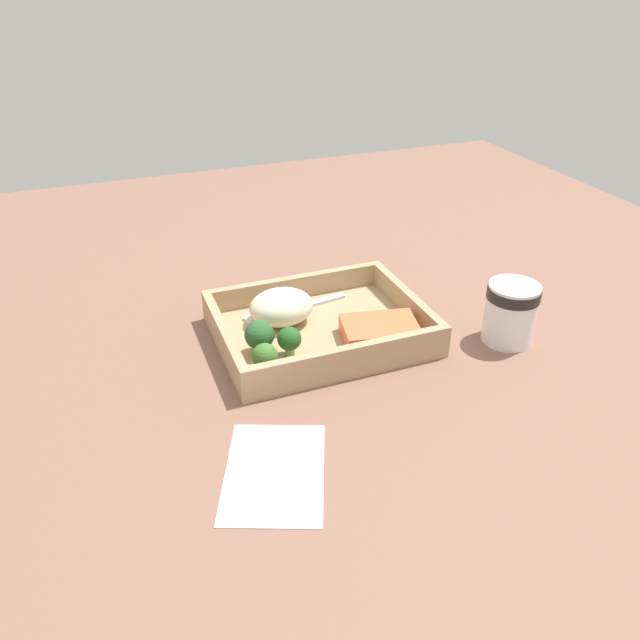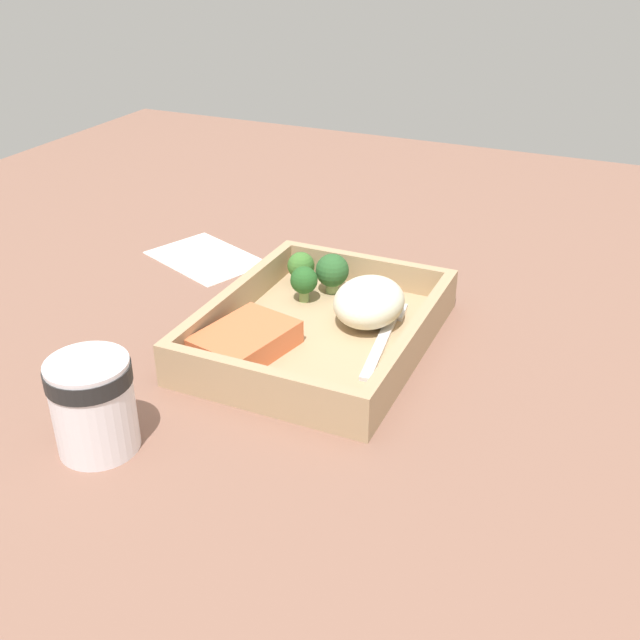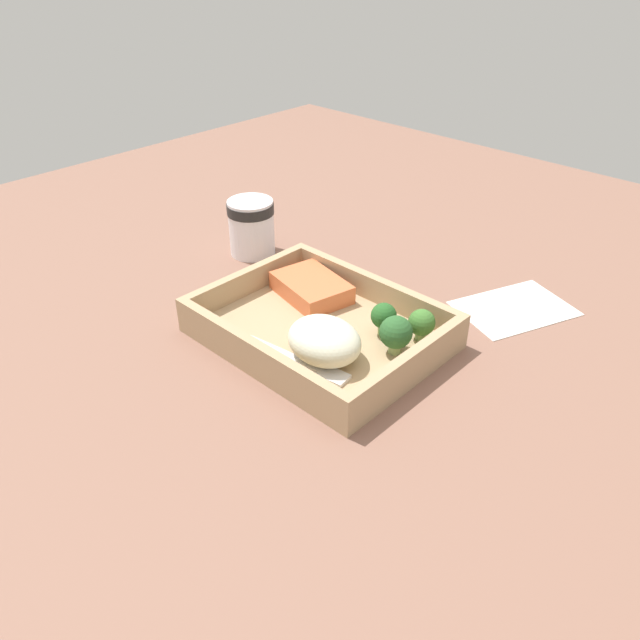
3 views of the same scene
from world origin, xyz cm
name	(u,v)px [view 2 (image 2 of 3)]	position (x,y,z in cm)	size (l,w,h in cm)	color
ground_plane	(320,351)	(0.00, 0.00, -1.00)	(160.00, 160.00, 2.00)	#835B4B
takeout_tray	(320,338)	(0.00, 0.00, 0.60)	(27.54, 21.27, 1.20)	tan
tray_rim	(320,319)	(0.00, 0.00, 2.86)	(27.54, 21.27, 3.31)	tan
salmon_fillet	(245,341)	(-6.44, 5.17, 2.42)	(9.79, 6.99, 2.43)	#E06C3F
mashed_potatoes	(369,302)	(4.21, -3.74, 3.61)	(8.83, 7.30, 4.82)	beige
broccoli_floret_1	(304,281)	(5.89, 4.59, 3.64)	(3.06, 3.06, 4.10)	#7E9E5B
broccoli_floret_2	(332,271)	(9.18, 2.62, 3.82)	(3.79, 3.79, 4.62)	#87A367
broccoli_floret_3	(301,266)	(9.74, 6.81, 3.41)	(3.17, 3.17, 3.89)	#81A45E
fork	(385,334)	(2.22, -6.33, 1.42)	(15.88, 3.77, 0.44)	silver
paper_cup	(93,401)	(-23.28, 9.75, 4.64)	(6.91, 6.91, 8.32)	white
receipt_slip	(206,258)	(13.61, 22.36, 0.12)	(9.95, 14.37, 0.24)	white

